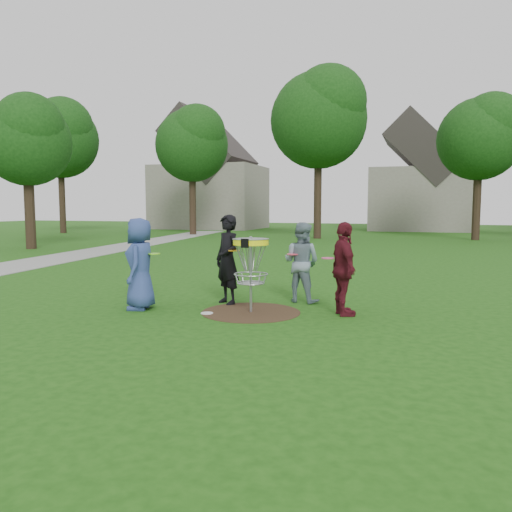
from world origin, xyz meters
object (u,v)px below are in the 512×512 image
(player_maroon, at_px, (344,269))
(disc_golf_basket, at_px, (251,256))
(player_black, at_px, (228,260))
(player_grey, at_px, (301,262))
(player_blue, at_px, (140,264))

(player_maroon, xyz_separation_m, disc_golf_basket, (-1.63, -0.27, 0.19))
(disc_golf_basket, bearing_deg, player_maroon, 9.46)
(player_black, relative_size, player_grey, 1.10)
(player_black, height_order, player_maroon, player_black)
(player_blue, bearing_deg, disc_golf_basket, 82.85)
(player_blue, xyz_separation_m, player_maroon, (3.69, 0.63, -0.03))
(player_black, bearing_deg, disc_golf_basket, -6.74)
(player_blue, height_order, disc_golf_basket, player_blue)
(player_blue, distance_m, player_black, 1.68)
(player_grey, bearing_deg, disc_golf_basket, 78.68)
(player_blue, distance_m, disc_golf_basket, 2.10)
(player_grey, bearing_deg, player_maroon, 149.66)
(player_maroon, distance_m, disc_golf_basket, 1.66)
(player_grey, bearing_deg, player_black, 41.11)
(player_blue, xyz_separation_m, player_black, (1.36, 0.99, 0.03))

